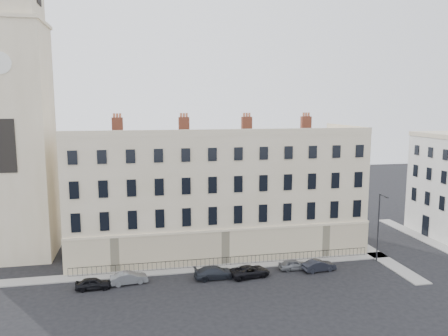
{
  "coord_description": "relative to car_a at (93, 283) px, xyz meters",
  "views": [
    {
      "loc": [
        -15.87,
        -41.99,
        18.62
      ],
      "look_at": [
        -5.35,
        10.0,
        10.8
      ],
      "focal_mm": 35.0,
      "sensor_mm": 36.0,
      "label": 1
    }
  ],
  "objects": [
    {
      "name": "car_a",
      "position": [
        0.0,
        0.0,
        0.0
      ],
      "size": [
        3.54,
        1.46,
        1.2
      ],
      "primitive_type": "imported",
      "rotation": [
        0.0,
        0.0,
        1.58
      ],
      "color": "black",
      "rests_on": "ground"
    },
    {
      "name": "pavement_east_return",
      "position": [
        33.53,
        6.22,
        -0.54
      ],
      "size": [
        2.0,
        24.0,
        0.12
      ],
      "primitive_type": "cube",
      "color": "gray",
      "rests_on": "ground"
    },
    {
      "name": "car_d",
      "position": [
        16.36,
        -0.03,
        0.02
      ],
      "size": [
        4.71,
        2.73,
        1.23
      ],
      "primitive_type": "imported",
      "rotation": [
        0.0,
        0.0,
        1.73
      ],
      "color": "black",
      "rests_on": "ground"
    },
    {
      "name": "pavement_terrace",
      "position": [
        10.53,
        3.22,
        -0.54
      ],
      "size": [
        48.0,
        2.0,
        0.12
      ],
      "primitive_type": "cube",
      "color": "gray",
      "rests_on": "ground"
    },
    {
      "name": "railings",
      "position": [
        14.53,
        3.62,
        -0.05
      ],
      "size": [
        35.0,
        0.04,
        0.96
      ],
      "color": "black",
      "rests_on": "ground"
    },
    {
      "name": "car_e",
      "position": [
        21.81,
        0.98,
        -0.01
      ],
      "size": [
        3.51,
        1.44,
        1.19
      ],
      "primitive_type": "imported",
      "rotation": [
        0.0,
        0.0,
        1.58
      ],
      "color": "slate",
      "rests_on": "ground"
    },
    {
      "name": "ground",
      "position": [
        20.53,
        -1.78,
        -0.6
      ],
      "size": [
        160.0,
        160.0,
        0.0
      ],
      "primitive_type": "plane",
      "color": "black",
      "rests_on": "ground"
    },
    {
      "name": "car_f",
      "position": [
        24.41,
        0.04,
        0.03
      ],
      "size": [
        3.94,
        1.78,
        1.26
      ],
      "primitive_type": "imported",
      "rotation": [
        0.0,
        0.0,
        1.69
      ],
      "color": "black",
      "rests_on": "ground"
    },
    {
      "name": "car_c",
      "position": [
        12.61,
        0.28,
        0.06
      ],
      "size": [
        4.67,
        2.09,
        1.33
      ],
      "primitive_type": "imported",
      "rotation": [
        0.0,
        0.0,
        1.62
      ],
      "color": "#21242C",
      "rests_on": "ground"
    },
    {
      "name": "streetlamp",
      "position": [
        32.5,
        1.56,
        3.96
      ],
      "size": [
        0.2,
        1.78,
        8.22
      ],
      "rotation": [
        0.0,
        0.0,
        0.02
      ],
      "color": "#28292D",
      "rests_on": "ground"
    },
    {
      "name": "terrace",
      "position": [
        14.56,
        10.19,
        6.9
      ],
      "size": [
        36.22,
        12.22,
        17.0
      ],
      "color": "beige",
      "rests_on": "ground"
    },
    {
      "name": "pavement_adjacent",
      "position": [
        43.53,
        8.22,
        -0.54
      ],
      "size": [
        2.0,
        20.0,
        0.12
      ],
      "primitive_type": "cube",
      "color": "gray",
      "rests_on": "ground"
    },
    {
      "name": "car_b",
      "position": [
        3.53,
        0.66,
        0.03
      ],
      "size": [
        3.97,
        1.84,
        1.26
      ],
      "primitive_type": "imported",
      "rotation": [
        0.0,
        0.0,
        1.71
      ],
      "color": "slate",
      "rests_on": "ground"
    },
    {
      "name": "church_tower",
      "position": [
        -9.47,
        12.22,
        18.06
      ],
      "size": [
        8.0,
        8.13,
        44.0
      ],
      "color": "beige",
      "rests_on": "ground"
    }
  ]
}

